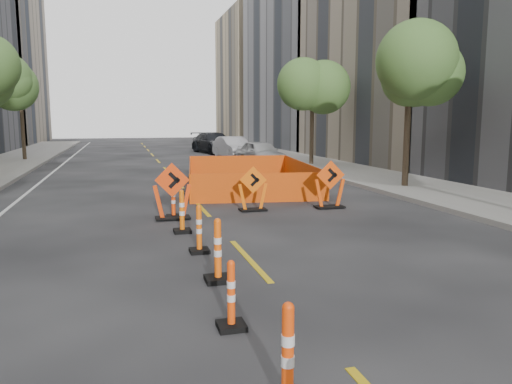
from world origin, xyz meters
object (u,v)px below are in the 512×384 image
object	(u,v)px
parked_car_mid	(233,148)
chevron_sign_left	(172,191)
channelizer_2	(288,356)
channelizer_3	(231,295)
channelizer_5	(199,229)
parked_car_far	(214,143)
parked_car_near	(261,153)
chevron_sign_right	(330,184)
channelizer_7	(173,200)
channelizer_6	(182,211)
channelizer_4	(218,250)
chevron_sign_center	(253,189)

from	to	relation	value
parked_car_mid	chevron_sign_left	bearing A→B (deg)	-113.78
channelizer_2	channelizer_3	bearing A→B (deg)	93.57
channelizer_3	channelizer_5	size ratio (longest dim) A/B	0.93
parked_car_mid	parked_car_far	distance (m)	6.49
chevron_sign_left	parked_car_near	bearing A→B (deg)	76.62
channelizer_2	channelizer_5	distance (m)	5.82
chevron_sign_right	channelizer_7	bearing A→B (deg)	-172.62
channelizer_6	chevron_sign_left	size ratio (longest dim) A/B	0.67
channelizer_5	channelizer_7	distance (m)	3.88
channelizer_6	channelizer_7	world-z (taller)	channelizer_6
parked_car_mid	parked_car_far	size ratio (longest dim) A/B	0.81
parked_car_near	channelizer_3	bearing A→B (deg)	-115.46
channelizer_4	parked_car_mid	world-z (taller)	parked_car_mid
channelizer_4	chevron_sign_right	bearing A→B (deg)	52.26
parked_car_near	parked_car_mid	xyz separation A→B (m)	(-0.52, 5.13, 0.02)
parked_car_far	chevron_sign_right	bearing A→B (deg)	-105.09
chevron_sign_left	chevron_sign_right	bearing A→B (deg)	16.61
chevron_sign_right	parked_car_mid	bearing A→B (deg)	90.75
channelizer_3	channelizer_7	xyz separation A→B (m)	(0.05, 7.76, 0.02)
channelizer_4	channelizer_7	distance (m)	5.82
channelizer_5	parked_car_near	distance (m)	19.60
chevron_sign_center	chevron_sign_right	distance (m)	2.42
parked_car_near	channelizer_5	bearing A→B (deg)	-118.22
channelizer_3	channelizer_6	world-z (taller)	channelizer_6
chevron_sign_left	chevron_sign_center	xyz separation A→B (m)	(2.47, 0.66, -0.11)
parked_car_near	chevron_sign_center	bearing A→B (deg)	-115.40
parked_car_far	parked_car_mid	bearing A→B (deg)	-101.33
channelizer_2	channelizer_3	world-z (taller)	channelizer_2
parked_car_far	channelizer_2	bearing A→B (deg)	-111.87
channelizer_4	parked_car_near	xyz separation A→B (m)	(6.51, 20.42, 0.20)
channelizer_3	channelizer_4	size ratio (longest dim) A/B	0.85
channelizer_2	chevron_sign_left	xyz separation A→B (m)	(-0.12, 9.44, 0.25)
channelizer_4	chevron_sign_left	xyz separation A→B (m)	(-0.20, 5.57, 0.23)
channelizer_3	parked_car_near	bearing A→B (deg)	73.30
channelizer_6	parked_car_mid	distance (m)	22.52
parked_car_mid	channelizer_3	bearing A→B (deg)	-109.26
channelizer_2	channelizer_7	world-z (taller)	channelizer_2
channelizer_4	channelizer_7	world-z (taller)	channelizer_4
parked_car_near	parked_car_mid	size ratio (longest dim) A/B	0.94
channelizer_6	chevron_sign_center	world-z (taller)	chevron_sign_center
chevron_sign_left	channelizer_3	bearing A→B (deg)	-79.07
channelizer_4	parked_car_far	distance (m)	32.57
chevron_sign_center	chevron_sign_left	bearing A→B (deg)	-144.96
chevron_sign_center	chevron_sign_right	size ratio (longest dim) A/B	0.91
channelizer_5	parked_car_far	world-z (taller)	parked_car_far
channelizer_4	parked_car_mid	distance (m)	26.24
chevron_sign_right	parked_car_mid	xyz separation A→B (m)	(1.31, 19.49, 0.02)
chevron_sign_right	chevron_sign_center	bearing A→B (deg)	-179.54
chevron_sign_center	chevron_sign_right	xyz separation A→B (m)	(2.41, -0.17, 0.07)
channelizer_2	chevron_sign_left	size ratio (longest dim) A/B	0.68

